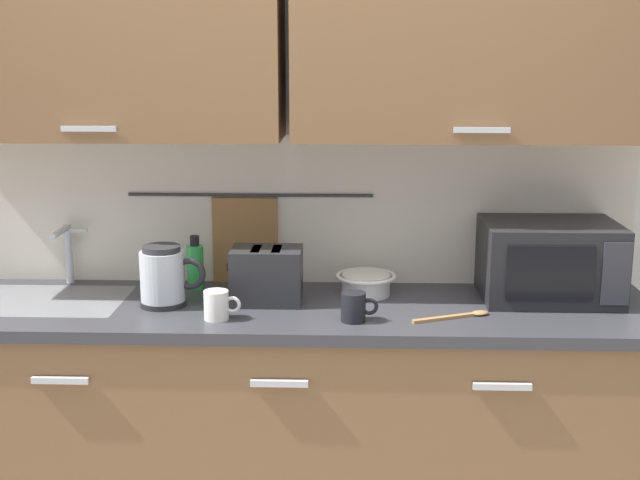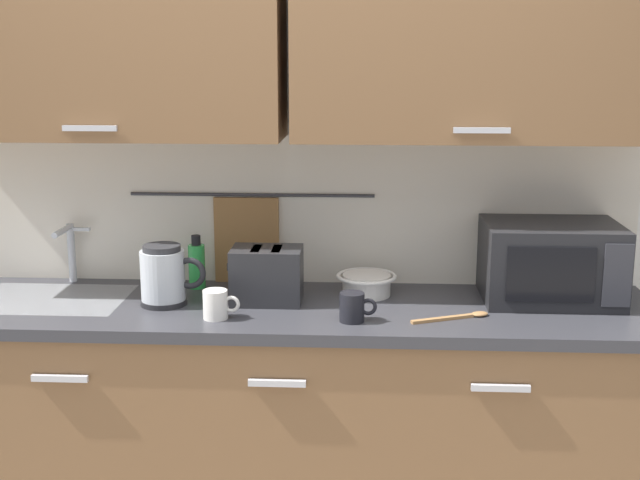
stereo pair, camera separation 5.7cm
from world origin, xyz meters
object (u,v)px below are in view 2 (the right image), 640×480
Objects in this scene: microwave at (551,262)px; toaster at (267,275)px; mug_near_sink at (216,304)px; mug_by_kettle at (353,307)px; dish_soap_bottle at (197,265)px; electric_kettle at (164,276)px; wooden_spoon at (460,317)px; mixing_bowl at (366,283)px.

toaster is at bearing -175.12° from microwave.
mug_near_sink and mug_by_kettle have the same top height.
microwave is at bearing 4.88° from toaster.
dish_soap_bottle is 0.32m from toaster.
mug_by_kettle is at bearing -33.53° from toaster.
electric_kettle is 0.86× the size of wooden_spoon.
mug_near_sink is at bearing -69.43° from dish_soap_bottle.
microwave reaches higher than mug_by_kettle.
dish_soap_bottle reaches higher than mixing_bowl.
microwave reaches higher than mixing_bowl.
toaster is (0.28, -0.16, 0.01)m from dish_soap_bottle.
electric_kettle is 1.16× the size of dish_soap_bottle.
mug_near_sink is (0.20, -0.14, -0.05)m from electric_kettle.
microwave is at bearing -3.64° from dish_soap_bottle.
wooden_spoon is (-0.33, -0.23, -0.13)m from microwave.
dish_soap_bottle is 0.77× the size of toaster.
wooden_spoon is (0.35, 0.05, -0.04)m from mug_by_kettle.
mixing_bowl is (0.48, 0.30, -0.00)m from mug_near_sink.
toaster is 0.36m from mug_by_kettle.
toaster is (0.34, 0.05, -0.01)m from electric_kettle.
mug_near_sink is 0.45× the size of wooden_spoon.
mixing_bowl is (-0.63, 0.02, -0.09)m from microwave.
microwave reaches higher than toaster.
mixing_bowl is at bearing 31.39° from mug_near_sink.
mixing_bowl is 0.36m from toaster.
toaster reaches higher than wooden_spoon.
wooden_spoon is at bearing -145.16° from microwave.
mug_by_kettle is at bearing -157.43° from microwave.
electric_kettle is 0.71m from mixing_bowl.
microwave is 2.15× the size of mixing_bowl.
electric_kettle is at bearing 174.31° from wooden_spoon.
dish_soap_bottle is at bearing 149.41° from toaster.
dish_soap_bottle is 0.74× the size of wooden_spoon.
mug_near_sink is at bearing -35.52° from electric_kettle.
toaster is at bearing -163.48° from mixing_bowl.
electric_kettle is 0.25m from mug_near_sink.
toaster reaches higher than mug_near_sink.
dish_soap_bottle is 0.97m from wooden_spoon.
wooden_spoon is (0.92, -0.31, -0.08)m from dish_soap_bottle.
toaster reaches higher than mug_by_kettle.
mug_near_sink is 1.00× the size of mug_by_kettle.
dish_soap_bottle is at bearing 71.94° from electric_kettle.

